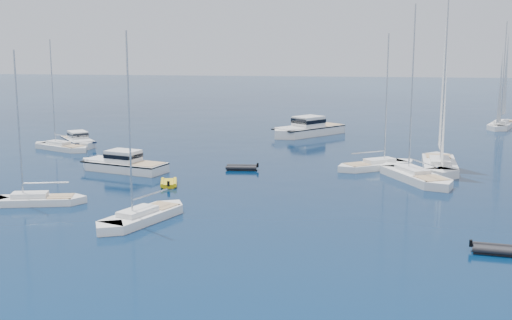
{
  "coord_description": "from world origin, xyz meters",
  "views": [
    {
      "loc": [
        4.82,
        -39.13,
        13.76
      ],
      "look_at": [
        -3.58,
        22.96,
        2.2
      ],
      "focal_mm": 46.84,
      "sensor_mm": 36.0,
      "label": 1
    }
  ],
  "objects": [
    {
      "name": "ground",
      "position": [
        0.0,
        0.0,
        0.0
      ],
      "size": [
        400.0,
        400.0,
        0.0
      ],
      "primitive_type": "plane",
      "color": "#08284F",
      "rests_on": "ground"
    },
    {
      "name": "motor_cruiser_horizon",
      "position": [
        -29.28,
        42.05,
        0.0
      ],
      "size": [
        7.59,
        8.73,
        2.34
      ],
      "primitive_type": null,
      "rotation": [
        0.0,
        0.0,
        3.8
      ],
      "color": "white",
      "rests_on": "ground"
    },
    {
      "name": "sailboat_sails_far",
      "position": [
        28.72,
        67.33,
        0.0
      ],
      "size": [
        6.95,
        11.64,
        16.69
      ],
      "primitive_type": null,
      "rotation": [
        0.0,
        0.0,
        2.76
      ],
      "color": "white",
      "rests_on": "ground"
    },
    {
      "name": "motor_cruiser_distant",
      "position": [
        -0.58,
        55.02,
        0.0
      ],
      "size": [
        11.65,
        12.54,
        3.45
      ],
      "primitive_type": null,
      "rotation": [
        0.0,
        0.0,
        2.43
      ],
      "color": "silver",
      "rests_on": "ground"
    },
    {
      "name": "tender_grey_far",
      "position": [
        -5.93,
        29.0,
        0.0
      ],
      "size": [
        3.51,
        2.09,
        0.95
      ],
      "primitive_type": null,
      "rotation": [
        0.0,
        0.0,
        1.63
      ],
      "color": "black",
      "rests_on": "ground"
    },
    {
      "name": "motor_cruiser_centre",
      "position": [
        -18.22,
        26.72,
        0.0
      ],
      "size": [
        11.17,
        6.41,
        2.81
      ],
      "primitive_type": null,
      "rotation": [
        0.0,
        0.0,
        1.26
      ],
      "color": "silver",
      "rests_on": "ground"
    },
    {
      "name": "sailboat_mid_r",
      "position": [
        11.65,
        26.04,
        0.0
      ],
      "size": [
        7.97,
        12.09,
        17.53
      ],
      "primitive_type": null,
      "rotation": [
        0.0,
        0.0,
        0.45
      ],
      "color": "silver",
      "rests_on": "ground"
    },
    {
      "name": "sailboat_centre",
      "position": [
        8.18,
        31.45,
        0.0
      ],
      "size": [
        9.82,
        7.56,
        14.69
      ],
      "primitive_type": null,
      "rotation": [
        0.0,
        0.0,
        5.28
      ],
      "color": "white",
      "rests_on": "ground"
    },
    {
      "name": "sailboat_sails_r",
      "position": [
        14.78,
        32.11,
        0.0
      ],
      "size": [
        4.36,
        13.15,
        19.0
      ],
      "primitive_type": null,
      "rotation": [
        0.0,
        0.0,
        3.06
      ],
      "color": "silver",
      "rests_on": "ground"
    },
    {
      "name": "sailboat_fore",
      "position": [
        -10.36,
        8.2,
        0.0
      ],
      "size": [
        6.24,
        10.29,
        14.78
      ],
      "primitive_type": null,
      "rotation": [
        0.0,
        0.0,
        2.75
      ],
      "color": "white",
      "rests_on": "ground"
    },
    {
      "name": "sailboat_far_l",
      "position": [
        -30.19,
        38.6,
        0.0
      ],
      "size": [
        9.64,
        6.47,
        14.02
      ],
      "primitive_type": null,
      "rotation": [
        0.0,
        0.0,
        1.11
      ],
      "color": "silver",
      "rests_on": "ground"
    },
    {
      "name": "tender_yellow",
      "position": [
        -11.58,
        20.65,
        0.0
      ],
      "size": [
        2.57,
        3.6,
        0.95
      ],
      "primitive_type": null,
      "rotation": [
        0.0,
        0.0,
        0.25
      ],
      "color": "gold",
      "rests_on": "ground"
    },
    {
      "name": "tender_grey_near",
      "position": [
        14.82,
        3.92,
        0.0
      ],
      "size": [
        3.7,
        2.42,
        0.95
      ],
      "primitive_type": null,
      "rotation": [
        0.0,
        0.0,
        4.56
      ],
      "color": "black",
      "rests_on": "ground"
    },
    {
      "name": "sailboat_mid_l",
      "position": [
        -20.84,
        12.16,
        0.0
      ],
      "size": [
        9.32,
        4.31,
        13.26
      ],
      "primitive_type": null,
      "rotation": [
        0.0,
        0.0,
        1.8
      ],
      "color": "silver",
      "rests_on": "ground"
    }
  ]
}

